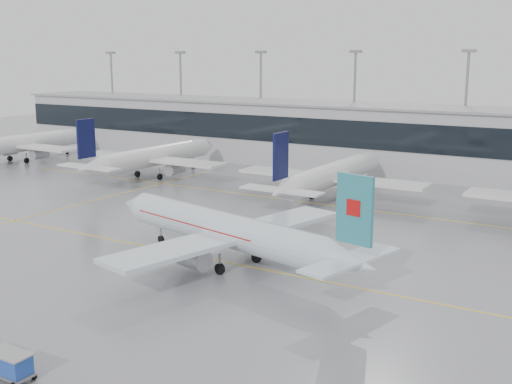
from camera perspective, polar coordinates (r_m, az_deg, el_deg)
The scene contains 13 objects.
ground at distance 69.89m, azimuth -5.16°, elevation -5.74°, with size 320.00×320.00×0.00m, color gray.
taxi_line_main at distance 69.89m, azimuth -5.16°, elevation -5.74°, with size 120.00×0.25×0.01m, color yellow.
taxi_line_north at distance 94.79m, azimuth 5.68°, elevation -1.05°, with size 120.00×0.25×0.01m, color yellow.
taxi_line_cross at distance 100.03m, azimuth -13.91°, elevation -0.66°, with size 0.25×60.00×0.01m, color yellow.
terminal at distance 123.00m, azimuth 12.27°, elevation 4.54°, with size 180.00×15.00×12.00m, color #AAAAAE.
terminal_glass at distance 115.76m, azimuth 11.06°, elevation 4.89°, with size 180.00×0.20×5.00m, color black.
terminal_roof at distance 122.40m, azimuth 12.40°, elevation 7.42°, with size 182.00×16.00×0.40m, color gray.
light_masts at distance 127.99m, azimuth 13.32°, elevation 8.07°, with size 156.40×1.00×22.60m.
air_canada_jet at distance 65.73m, azimuth -2.31°, elevation -3.52°, with size 36.38×29.55×11.53m.
parked_jet_a at distance 141.29m, azimuth -20.10°, elevation 4.07°, with size 29.64×36.96×11.72m.
parked_jet_b at distance 116.16m, azimuth -9.21°, elevation 3.10°, with size 29.64×36.96×11.72m.
parked_jet_c at distance 97.33m, azimuth 6.67°, elevation 1.49°, with size 29.64×36.96×11.72m.
baggage_cart at distance 46.98m, azimuth -21.03°, elevation -14.07°, with size 3.19×1.80×1.96m.
Camera 1 is at (39.92, -53.36, 21.05)m, focal length 45.00 mm.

